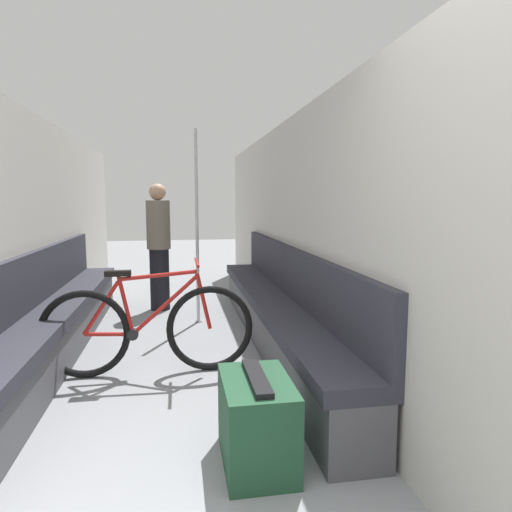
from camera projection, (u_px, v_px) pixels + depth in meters
name	position (u px, v px, depth m)	size (l,w,h in m)	color
wall_left	(18.00, 235.00, 3.89)	(0.10, 9.18, 2.22)	beige
wall_right	(302.00, 232.00, 4.31)	(0.10, 9.18, 2.22)	beige
bench_seat_row_left	(54.00, 322.00, 4.08)	(0.43, 4.39, 0.96)	#4C4C51
bench_seat_row_right	(276.00, 313.00, 4.42)	(0.43, 4.39, 0.96)	#4C4C51
bicycle	(148.00, 329.00, 3.68)	(1.70, 0.46, 0.92)	black
grab_pole_near	(197.00, 230.00, 5.17)	(0.08, 0.08, 2.20)	gray
passenger_standing	(159.00, 245.00, 5.81)	(0.30, 0.30, 1.61)	black
luggage_bag	(257.00, 421.00, 2.44)	(0.36, 0.58, 0.49)	#1E472D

